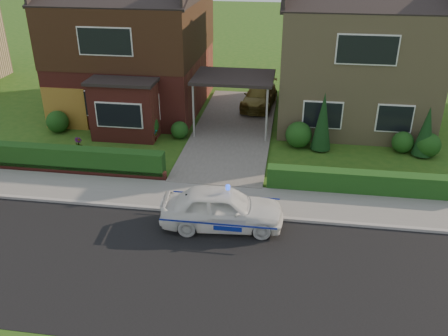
# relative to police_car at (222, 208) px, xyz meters

# --- Properties ---
(ground) EXTENTS (120.00, 120.00, 0.00)m
(ground) POSITION_rel_police_car_xyz_m (-0.74, -2.40, -0.69)
(ground) COLOR #255316
(ground) RESTS_ON ground
(road) EXTENTS (60.00, 6.00, 0.02)m
(road) POSITION_rel_police_car_xyz_m (-0.74, -2.40, -0.69)
(road) COLOR black
(road) RESTS_ON ground
(kerb) EXTENTS (60.00, 0.16, 0.12)m
(kerb) POSITION_rel_police_car_xyz_m (-0.74, 0.65, -0.63)
(kerb) COLOR #9E9993
(kerb) RESTS_ON ground
(sidewalk) EXTENTS (60.00, 2.00, 0.10)m
(sidewalk) POSITION_rel_police_car_xyz_m (-0.74, 1.70, -0.64)
(sidewalk) COLOR slate
(sidewalk) RESTS_ON ground
(driveway) EXTENTS (3.80, 12.00, 0.12)m
(driveway) POSITION_rel_police_car_xyz_m (-0.74, 8.60, -0.63)
(driveway) COLOR #666059
(driveway) RESTS_ON ground
(house_left) EXTENTS (7.50, 9.53, 7.25)m
(house_left) POSITION_rel_police_car_xyz_m (-6.53, 11.50, 3.12)
(house_left) COLOR maroon
(house_left) RESTS_ON ground
(house_right) EXTENTS (7.50, 8.06, 7.25)m
(house_right) POSITION_rel_police_car_xyz_m (5.05, 11.59, 2.97)
(house_right) COLOR tan
(house_right) RESTS_ON ground
(carport_link) EXTENTS (3.80, 3.00, 2.77)m
(carport_link) POSITION_rel_police_car_xyz_m (-0.74, 8.55, 1.97)
(carport_link) COLOR black
(carport_link) RESTS_ON ground
(garage_door) EXTENTS (2.20, 0.10, 2.10)m
(garage_door) POSITION_rel_police_car_xyz_m (-8.99, 7.56, 0.36)
(garage_door) COLOR #915F1F
(garage_door) RESTS_ON ground
(dwarf_wall) EXTENTS (7.70, 0.25, 0.36)m
(dwarf_wall) POSITION_rel_police_car_xyz_m (-6.54, 2.90, -0.51)
(dwarf_wall) COLOR maroon
(dwarf_wall) RESTS_ON ground
(hedge_left) EXTENTS (7.50, 0.55, 0.90)m
(hedge_left) POSITION_rel_police_car_xyz_m (-6.54, 3.05, -0.69)
(hedge_left) COLOR #153E13
(hedge_left) RESTS_ON ground
(hedge_right) EXTENTS (7.50, 0.55, 0.80)m
(hedge_right) POSITION_rel_police_car_xyz_m (5.06, 2.95, -0.69)
(hedge_right) COLOR #153E13
(hedge_right) RESTS_ON ground
(shrub_left_far) EXTENTS (1.08, 1.08, 1.08)m
(shrub_left_far) POSITION_rel_police_car_xyz_m (-9.24, 7.10, -0.15)
(shrub_left_far) COLOR #153E13
(shrub_left_far) RESTS_ON ground
(shrub_left_mid) EXTENTS (1.32, 1.32, 1.32)m
(shrub_left_mid) POSITION_rel_police_car_xyz_m (-4.74, 6.90, -0.03)
(shrub_left_mid) COLOR #153E13
(shrub_left_mid) RESTS_ON ground
(shrub_left_near) EXTENTS (0.84, 0.84, 0.84)m
(shrub_left_near) POSITION_rel_police_car_xyz_m (-3.14, 7.20, -0.27)
(shrub_left_near) COLOR #153E13
(shrub_left_near) RESTS_ON ground
(shrub_right_near) EXTENTS (1.20, 1.20, 1.20)m
(shrub_right_near) POSITION_rel_police_car_xyz_m (2.46, 7.00, -0.09)
(shrub_right_near) COLOR #153E13
(shrub_right_near) RESTS_ON ground
(shrub_right_mid) EXTENTS (0.96, 0.96, 0.96)m
(shrub_right_mid) POSITION_rel_police_car_xyz_m (7.06, 7.10, -0.21)
(shrub_right_mid) COLOR #153E13
(shrub_right_mid) RESTS_ON ground
(shrub_right_far) EXTENTS (1.08, 1.08, 1.08)m
(shrub_right_far) POSITION_rel_police_car_xyz_m (8.06, 6.80, -0.15)
(shrub_right_far) COLOR #153E13
(shrub_right_far) RESTS_ON ground
(conifer_a) EXTENTS (0.90, 0.90, 2.60)m
(conifer_a) POSITION_rel_police_car_xyz_m (3.46, 6.80, 0.61)
(conifer_a) COLOR black
(conifer_a) RESTS_ON ground
(conifer_b) EXTENTS (0.90, 0.90, 2.20)m
(conifer_b) POSITION_rel_police_car_xyz_m (7.86, 6.80, 0.41)
(conifer_b) COLOR black
(conifer_b) RESTS_ON ground
(police_car) EXTENTS (3.72, 4.17, 1.54)m
(police_car) POSITION_rel_police_car_xyz_m (0.00, 0.00, 0.00)
(police_car) COLOR white
(police_car) RESTS_ON ground
(driveway_car) EXTENTS (2.00, 4.10, 1.15)m
(driveway_car) POSITION_rel_police_car_xyz_m (0.26, 12.10, 0.00)
(driveway_car) COLOR brown
(driveway_car) RESTS_ON driveway
(potted_plant_a) EXTENTS (0.36, 0.25, 0.67)m
(potted_plant_a) POSITION_rel_police_car_xyz_m (-4.24, 6.60, -0.36)
(potted_plant_a) COLOR gray
(potted_plant_a) RESTS_ON ground
(potted_plant_b) EXTENTS (0.57, 0.55, 0.81)m
(potted_plant_b) POSITION_rel_police_car_xyz_m (-5.65, 6.60, -0.29)
(potted_plant_b) COLOR gray
(potted_plant_b) RESTS_ON ground
(potted_plant_c) EXTENTS (0.49, 0.49, 0.67)m
(potted_plant_c) POSITION_rel_police_car_xyz_m (-7.24, 4.97, -0.36)
(potted_plant_c) COLOR gray
(potted_plant_c) RESTS_ON ground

